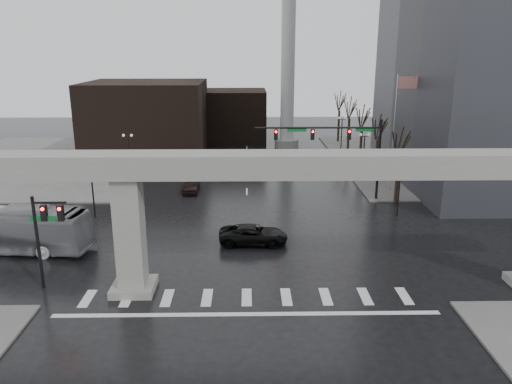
% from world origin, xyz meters
% --- Properties ---
extents(ground, '(160.00, 160.00, 0.00)m').
position_xyz_m(ground, '(0.00, 0.00, 0.00)').
color(ground, black).
rests_on(ground, ground).
extents(sidewalk_ne, '(28.00, 36.00, 0.15)m').
position_xyz_m(sidewalk_ne, '(26.00, 36.00, 0.07)').
color(sidewalk_ne, slate).
rests_on(sidewalk_ne, ground).
extents(sidewalk_nw, '(28.00, 36.00, 0.15)m').
position_xyz_m(sidewalk_nw, '(-26.00, 36.00, 0.07)').
color(sidewalk_nw, slate).
rests_on(sidewalk_nw, ground).
extents(elevated_guideway, '(48.00, 2.60, 8.70)m').
position_xyz_m(elevated_guideway, '(1.26, 0.00, 6.88)').
color(elevated_guideway, gray).
rests_on(elevated_guideway, ground).
extents(building_far_left, '(16.00, 14.00, 10.00)m').
position_xyz_m(building_far_left, '(-14.00, 42.00, 5.00)').
color(building_far_left, black).
rests_on(building_far_left, ground).
extents(building_far_mid, '(10.00, 10.00, 8.00)m').
position_xyz_m(building_far_mid, '(-2.00, 52.00, 4.00)').
color(building_far_mid, black).
rests_on(building_far_mid, ground).
extents(smokestack, '(3.60, 3.60, 30.00)m').
position_xyz_m(smokestack, '(6.00, 46.00, 13.35)').
color(smokestack, '#B8B9B4').
rests_on(smokestack, ground).
extents(signal_mast_arm, '(12.12, 0.43, 8.00)m').
position_xyz_m(signal_mast_arm, '(8.99, 18.80, 5.83)').
color(signal_mast_arm, black).
rests_on(signal_mast_arm, ground).
extents(signal_left_pole, '(2.30, 0.30, 6.00)m').
position_xyz_m(signal_left_pole, '(-12.25, 0.50, 4.07)').
color(signal_left_pole, black).
rests_on(signal_left_pole, ground).
extents(flagpole_assembly, '(2.06, 0.12, 12.00)m').
position_xyz_m(flagpole_assembly, '(15.29, 22.00, 7.53)').
color(flagpole_assembly, silver).
rests_on(flagpole_assembly, ground).
extents(lamp_right_0, '(1.22, 0.32, 5.11)m').
position_xyz_m(lamp_right_0, '(13.50, 14.00, 3.47)').
color(lamp_right_0, black).
rests_on(lamp_right_0, ground).
extents(lamp_right_1, '(1.22, 0.32, 5.11)m').
position_xyz_m(lamp_right_1, '(13.50, 28.00, 3.47)').
color(lamp_right_1, black).
rests_on(lamp_right_1, ground).
extents(lamp_right_2, '(1.22, 0.32, 5.11)m').
position_xyz_m(lamp_right_2, '(13.50, 42.00, 3.47)').
color(lamp_right_2, black).
rests_on(lamp_right_2, ground).
extents(lamp_left_0, '(1.22, 0.32, 5.11)m').
position_xyz_m(lamp_left_0, '(-13.50, 14.00, 3.47)').
color(lamp_left_0, black).
rests_on(lamp_left_0, ground).
extents(lamp_left_1, '(1.22, 0.32, 5.11)m').
position_xyz_m(lamp_left_1, '(-13.50, 28.00, 3.47)').
color(lamp_left_1, black).
rests_on(lamp_left_1, ground).
extents(lamp_left_2, '(1.22, 0.32, 5.11)m').
position_xyz_m(lamp_left_2, '(-13.50, 42.00, 3.47)').
color(lamp_left_2, black).
rests_on(lamp_left_2, ground).
extents(tree_right_0, '(1.09, 1.58, 7.50)m').
position_xyz_m(tree_right_0, '(14.53, 18.02, 2.79)').
color(tree_right_0, black).
rests_on(tree_right_0, ground).
extents(tree_right_1, '(1.09, 1.61, 7.67)m').
position_xyz_m(tree_right_1, '(14.53, 26.02, 2.85)').
color(tree_right_1, black).
rests_on(tree_right_1, ground).
extents(tree_right_2, '(1.10, 1.63, 7.85)m').
position_xyz_m(tree_right_2, '(14.53, 34.02, 2.91)').
color(tree_right_2, black).
rests_on(tree_right_2, ground).
extents(tree_right_3, '(1.11, 1.66, 8.02)m').
position_xyz_m(tree_right_3, '(14.53, 42.02, 2.98)').
color(tree_right_3, black).
rests_on(tree_right_3, ground).
extents(tree_right_4, '(1.12, 1.69, 8.19)m').
position_xyz_m(tree_right_4, '(14.53, 50.02, 3.04)').
color(tree_right_4, black).
rests_on(tree_right_4, ground).
extents(pickup_truck, '(5.32, 2.58, 1.46)m').
position_xyz_m(pickup_truck, '(0.51, 7.59, 0.73)').
color(pickup_truck, black).
rests_on(pickup_truck, ground).
extents(city_bus, '(12.23, 4.37, 3.33)m').
position_xyz_m(city_bus, '(-17.45, 6.53, 1.67)').
color(city_bus, '#A9A9AD').
rests_on(city_bus, ground).
extents(far_car, '(1.66, 4.04, 1.37)m').
position_xyz_m(far_car, '(-5.82, 22.02, 0.69)').
color(far_car, black).
rests_on(far_car, ground).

